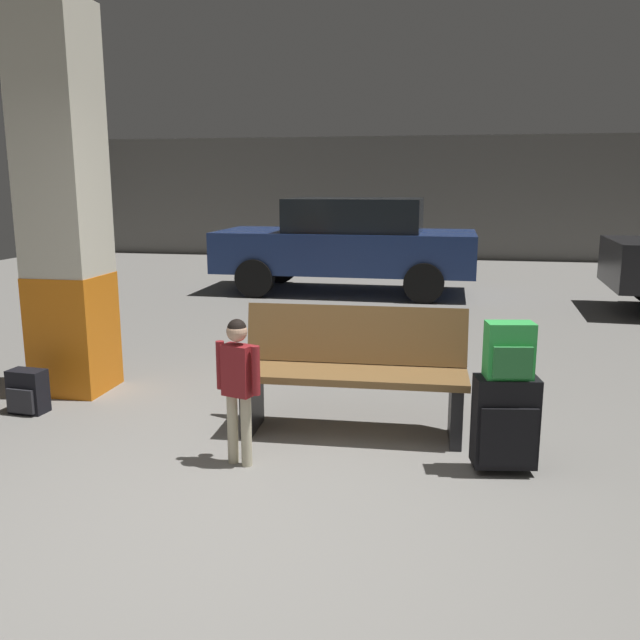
{
  "coord_description": "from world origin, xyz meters",
  "views": [
    {
      "loc": [
        1.03,
        -3.03,
        1.76
      ],
      "look_at": [
        0.23,
        1.3,
        0.85
      ],
      "focal_mm": 37.53,
      "sensor_mm": 36.0,
      "label": 1
    }
  ],
  "objects_px": {
    "structural_pillar": "(64,206)",
    "suitcase": "(505,422)",
    "parked_car_far": "(348,243)",
    "child": "(238,376)",
    "backpack_bright": "(509,351)",
    "backpack_dark_floor": "(28,392)",
    "bench": "(353,372)"
  },
  "relations": [
    {
      "from": "structural_pillar",
      "to": "backpack_dark_floor",
      "type": "relative_size",
      "value": 9.31
    },
    {
      "from": "structural_pillar",
      "to": "suitcase",
      "type": "height_order",
      "value": "structural_pillar"
    },
    {
      "from": "suitcase",
      "to": "child",
      "type": "relative_size",
      "value": 0.64
    },
    {
      "from": "backpack_bright",
      "to": "child",
      "type": "height_order",
      "value": "backpack_bright"
    },
    {
      "from": "bench",
      "to": "suitcase",
      "type": "bearing_deg",
      "value": -26.84
    },
    {
      "from": "structural_pillar",
      "to": "backpack_dark_floor",
      "type": "height_order",
      "value": "structural_pillar"
    },
    {
      "from": "bench",
      "to": "child",
      "type": "height_order",
      "value": "child"
    },
    {
      "from": "bench",
      "to": "child",
      "type": "bearing_deg",
      "value": -131.87
    },
    {
      "from": "backpack_bright",
      "to": "child",
      "type": "bearing_deg",
      "value": -173.53
    },
    {
      "from": "backpack_dark_floor",
      "to": "parked_car_far",
      "type": "height_order",
      "value": "parked_car_far"
    },
    {
      "from": "structural_pillar",
      "to": "backpack_dark_floor",
      "type": "xyz_separation_m",
      "value": [
        -0.06,
        -0.61,
        -1.4
      ]
    },
    {
      "from": "backpack_dark_floor",
      "to": "backpack_bright",
      "type": "bearing_deg",
      "value": -7.17
    },
    {
      "from": "bench",
      "to": "child",
      "type": "distance_m",
      "value": 0.95
    },
    {
      "from": "suitcase",
      "to": "structural_pillar",
      "type": "bearing_deg",
      "value": 163.09
    },
    {
      "from": "bench",
      "to": "backpack_dark_floor",
      "type": "relative_size",
      "value": 4.75
    },
    {
      "from": "child",
      "to": "structural_pillar",
      "type": "bearing_deg",
      "value": 146.04
    },
    {
      "from": "structural_pillar",
      "to": "backpack_bright",
      "type": "relative_size",
      "value": 9.31
    },
    {
      "from": "bench",
      "to": "parked_car_far",
      "type": "relative_size",
      "value": 0.39
    },
    {
      "from": "backpack_bright",
      "to": "suitcase",
      "type": "bearing_deg",
      "value": 110.12
    },
    {
      "from": "structural_pillar",
      "to": "suitcase",
      "type": "xyz_separation_m",
      "value": [
        3.48,
        -1.06,
        -1.25
      ]
    },
    {
      "from": "bench",
      "to": "backpack_bright",
      "type": "xyz_separation_m",
      "value": [
        1.01,
        -0.51,
        0.33
      ]
    },
    {
      "from": "backpack_bright",
      "to": "backpack_dark_floor",
      "type": "relative_size",
      "value": 1.0
    },
    {
      "from": "backpack_dark_floor",
      "to": "parked_car_far",
      "type": "relative_size",
      "value": 0.08
    },
    {
      "from": "structural_pillar",
      "to": "parked_car_far",
      "type": "distance_m",
      "value": 5.9
    },
    {
      "from": "structural_pillar",
      "to": "parked_car_far",
      "type": "relative_size",
      "value": 0.77
    },
    {
      "from": "child",
      "to": "suitcase",
      "type": "bearing_deg",
      "value": 6.48
    },
    {
      "from": "suitcase",
      "to": "backpack_bright",
      "type": "height_order",
      "value": "backpack_bright"
    },
    {
      "from": "structural_pillar",
      "to": "suitcase",
      "type": "relative_size",
      "value": 5.24
    },
    {
      "from": "backpack_dark_floor",
      "to": "suitcase",
      "type": "bearing_deg",
      "value": -7.16
    },
    {
      "from": "suitcase",
      "to": "backpack_bright",
      "type": "xyz_separation_m",
      "value": [
        0.0,
        -0.0,
        0.45
      ]
    },
    {
      "from": "bench",
      "to": "suitcase",
      "type": "distance_m",
      "value": 1.14
    },
    {
      "from": "parked_car_far",
      "to": "structural_pillar",
      "type": "bearing_deg",
      "value": -105.37
    }
  ]
}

